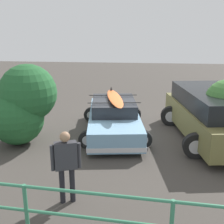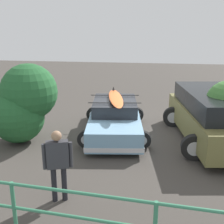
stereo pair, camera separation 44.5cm
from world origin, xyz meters
TOP-DOWN VIEW (x-y plane):
  - ground_plane at (0.00, 0.00)m, footprint 44.00×44.00m
  - sedan_car at (0.25, 0.02)m, footprint 2.66×4.55m
  - suv_car at (-3.04, 0.26)m, footprint 3.16×5.14m
  - person_bystander at (0.79, 4.36)m, footprint 0.59×0.33m
  - railing_fence at (1.18, 5.56)m, footprint 9.78×0.74m
  - bush_near_left at (3.07, 1.28)m, footprint 2.07×2.08m

SIDE VIEW (x-z plane):
  - ground_plane at x=0.00m, z-range -0.02..0.00m
  - sedan_car at x=0.25m, z-range -0.16..1.30m
  - railing_fence at x=1.18m, z-range 0.20..1.29m
  - suv_car at x=-3.04m, z-range 0.04..1.70m
  - person_bystander at x=0.79m, z-range 0.16..1.76m
  - bush_near_left at x=3.07m, z-range 0.00..2.55m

